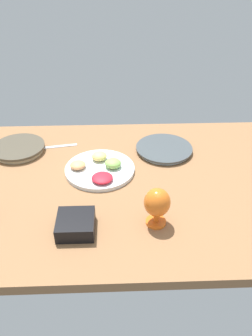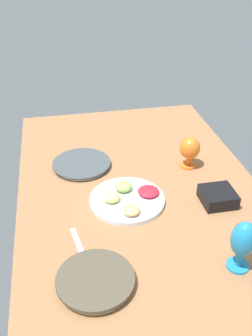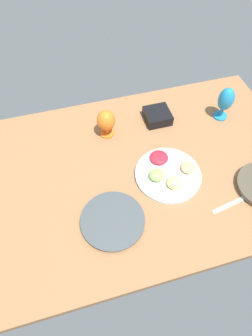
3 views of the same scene
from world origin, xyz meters
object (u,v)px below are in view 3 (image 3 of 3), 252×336
Objects in this scene: dinner_plate_right at (113,221)px; hurricane_glass_blue at (226,100)px; hurricane_glass_orange at (106,121)px; fruit_platter at (168,173)px; square_bowl_black at (158,115)px.

hurricane_glass_blue reaches higher than dinner_plate_right.
dinner_plate_right is at bearing 31.84° from hurricane_glass_blue.
fruit_platter is at bearing 122.41° from hurricane_glass_orange.
hurricane_glass_blue is 1.25× the size of hurricane_glass_orange.
fruit_platter reaches higher than dinner_plate_right.
dinner_plate_right is 0.88× the size of fruit_platter.
dinner_plate_right is at bearing 53.71° from square_bowl_black.
hurricane_glass_blue is 35.93cm from square_bowl_black.
hurricane_glass_blue is at bearing 168.32° from square_bowl_black.
square_bowl_black is (34.23, -7.08, -8.33)cm from hurricane_glass_blue.
hurricane_glass_blue reaches higher than fruit_platter.
hurricane_glass_orange is 29.51cm from square_bowl_black.
fruit_platter is 2.03× the size of hurricane_glass_orange.
dinner_plate_right is 1.44× the size of hurricane_glass_blue.
dinner_plate_right is 85.92cm from hurricane_glass_blue.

